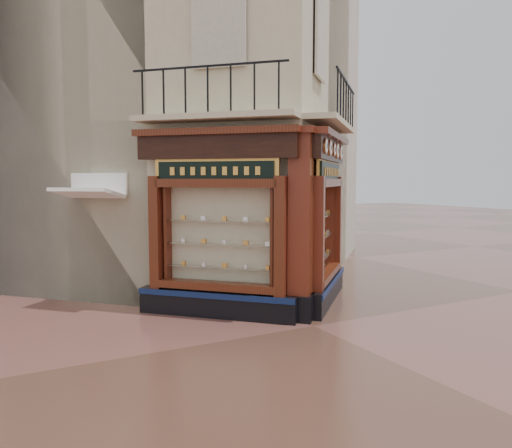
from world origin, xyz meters
TOP-DOWN VIEW (x-y plane):
  - ground at (0.00, 0.00)m, footprint 80.00×80.00m
  - main_building at (0.00, 6.16)m, footprint 11.31×11.31m
  - neighbour_left at (-2.47, 8.63)m, footprint 11.31×11.31m
  - neighbour_right at (2.47, 8.63)m, footprint 11.31×11.31m
  - shopfront_left at (-1.41, 1.57)m, footprint 2.86×2.86m
  - shopfront_right at (1.41, 1.57)m, footprint 2.86×2.86m
  - corner_pilaster at (0.00, 0.50)m, footprint 0.85×0.85m
  - balcony at (0.00, 1.49)m, footprint 5.94×2.97m
  - clock_a at (0.60, 0.50)m, footprint 0.26×0.26m
  - clock_b at (1.05, 0.94)m, footprint 0.28×0.28m
  - clock_c at (1.50, 1.40)m, footprint 0.25×0.25m
  - clock_d at (1.87, 1.77)m, footprint 0.30×0.30m
  - clock_e at (2.35, 2.25)m, footprint 0.30×0.30m
  - awning at (-3.70, 3.49)m, footprint 1.64×1.64m
  - signboard_left at (-1.46, 1.51)m, footprint 1.98×1.98m
  - signboard_right at (1.46, 1.51)m, footprint 2.15×2.15m

SIDE VIEW (x-z plane):
  - ground at x=0.00m, z-range 0.00..0.00m
  - awning at x=-3.70m, z-range -0.13..0.13m
  - corner_pilaster at x=0.00m, z-range -0.04..3.94m
  - shopfront_left at x=-1.41m, z-range -0.01..3.97m
  - shopfront_right at x=1.41m, z-range -0.01..3.97m
  - signboard_left at x=-1.46m, z-range 2.84..3.36m
  - signboard_right at x=1.46m, z-range 2.81..3.39m
  - clock_b at x=1.05m, z-range 3.45..3.79m
  - clock_e at x=2.35m, z-range 3.43..3.81m
  - clock_a at x=0.60m, z-range 3.46..3.78m
  - clock_c at x=1.50m, z-range 3.47..3.77m
  - clock_d at x=1.87m, z-range 3.43..3.81m
  - balcony at x=0.00m, z-range 3.70..4.73m
  - neighbour_left at x=-2.47m, z-range 0.00..11.00m
  - neighbour_right at x=2.47m, z-range 0.00..11.00m
  - main_building at x=0.00m, z-range 0.00..12.00m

